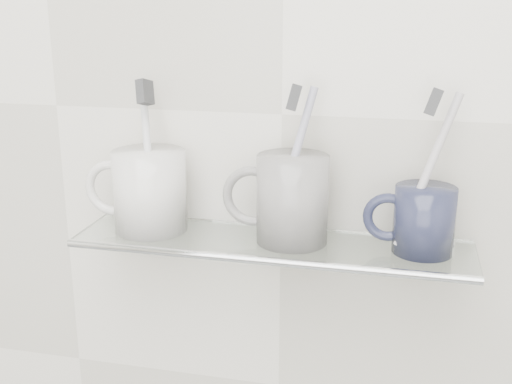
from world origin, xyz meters
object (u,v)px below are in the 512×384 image
(shelf_glass, at_px, (271,244))
(mug_center, at_px, (292,199))
(mug_left, at_px, (150,191))
(mug_right, at_px, (424,220))

(shelf_glass, distance_m, mug_center, 0.06)
(mug_left, bearing_deg, mug_center, -21.92)
(mug_left, xyz_separation_m, mug_center, (0.19, 0.00, 0.00))
(mug_center, height_order, mug_right, mug_center)
(shelf_glass, distance_m, mug_right, 0.19)
(mug_left, relative_size, mug_right, 1.31)
(mug_center, bearing_deg, mug_left, -178.68)
(mug_left, height_order, mug_right, mug_left)
(mug_left, bearing_deg, mug_right, -21.92)
(shelf_glass, relative_size, mug_left, 4.72)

